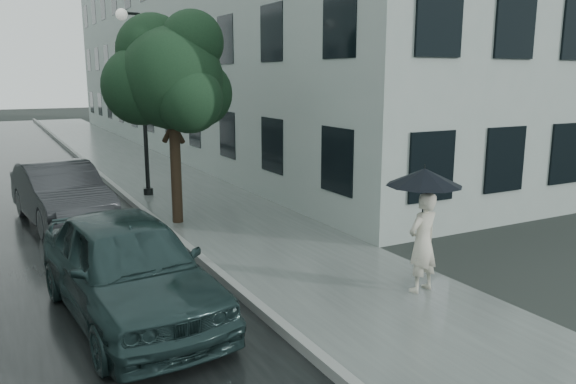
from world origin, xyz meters
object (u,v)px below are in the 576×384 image
car_near (128,266)px  pedestrian (423,242)px  street_tree (171,77)px  car_far (61,194)px  lamp_post (139,92)px

car_near → pedestrian: bearing=-20.8°
street_tree → car_near: bearing=-114.0°
pedestrian → car_far: bearing=-68.4°
pedestrian → car_far: (-4.64, 7.43, -0.11)m
pedestrian → car_near: 4.61m
pedestrian → car_far: 8.76m
lamp_post → car_near: (-2.30, -8.45, -2.25)m
lamp_post → car_far: 4.09m
lamp_post → car_near: lamp_post is taller
lamp_post → car_near: size_ratio=1.18×
car_near → car_far: bearing=86.7°
pedestrian → street_tree: bearing=-81.4°
pedestrian → lamp_post: (-2.13, 9.70, 2.18)m
car_far → lamp_post: bearing=35.2°
lamp_post → car_far: size_ratio=1.21×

